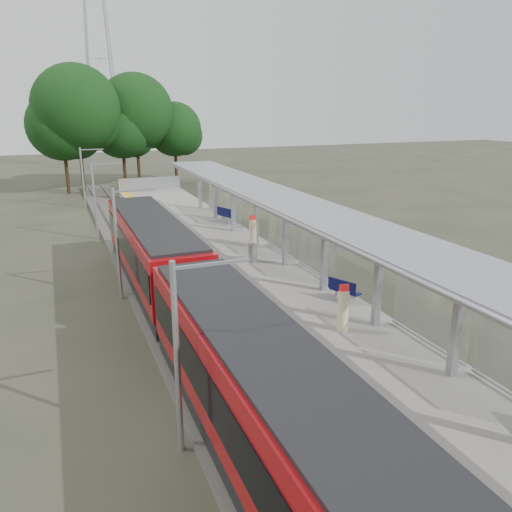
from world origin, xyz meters
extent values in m
cube|color=#59544C|center=(-4.50, 20.00, 0.12)|extent=(3.00, 70.00, 0.24)
cube|color=gray|center=(0.00, 20.00, 0.50)|extent=(6.00, 50.00, 1.00)
cube|color=gold|center=(-2.55, 20.00, 1.01)|extent=(0.60, 50.00, 0.02)
cube|color=#9EA0A5|center=(0.00, 44.95, 1.60)|extent=(6.00, 0.10, 1.20)
cube|color=black|center=(-4.50, 5.78, 0.65)|extent=(2.50, 13.50, 0.70)
cube|color=#9F0B10|center=(-4.50, 5.78, 2.25)|extent=(2.65, 13.50, 2.50)
cube|color=black|center=(-4.50, 5.78, 2.30)|extent=(2.72, 12.96, 1.20)
cube|color=black|center=(-4.50, 5.78, 3.55)|extent=(2.40, 12.82, 0.15)
cube|color=#0C5E7C|center=(-3.14, 5.78, 2.10)|extent=(0.04, 1.30, 2.00)
cube|color=black|center=(-4.50, 19.88, 0.65)|extent=(2.50, 13.50, 0.70)
cube|color=#9F0B10|center=(-4.50, 19.88, 2.25)|extent=(2.65, 13.50, 2.50)
cube|color=black|center=(-4.50, 19.88, 2.30)|extent=(2.72, 12.96, 1.20)
cube|color=black|center=(-4.50, 19.88, 3.55)|extent=(2.40, 12.83, 0.15)
cube|color=#0C5E7C|center=(-3.14, 19.88, 2.10)|extent=(0.04, 1.30, 2.00)
cylinder|color=black|center=(-4.50, 15.15, 0.35)|extent=(2.20, 0.70, 0.70)
cube|color=black|center=(-4.50, 12.83, 2.00)|extent=(2.30, 0.80, 2.40)
cube|color=#9EA0A5|center=(2.00, 6.00, 2.75)|extent=(0.25, 0.25, 3.50)
cube|color=#9EA0A5|center=(2.00, 10.00, 2.75)|extent=(0.25, 0.25, 3.50)
cube|color=#9EA0A5|center=(2.00, 14.00, 2.75)|extent=(0.25, 0.25, 3.50)
cube|color=#9EA0A5|center=(2.00, 18.00, 2.75)|extent=(0.25, 0.25, 3.50)
cube|color=#9EA0A5|center=(2.00, 22.00, 2.75)|extent=(0.25, 0.25, 3.50)
cube|color=#9EA0A5|center=(2.00, 26.00, 2.75)|extent=(0.25, 0.25, 3.50)
cube|color=#9EA0A5|center=(2.00, 30.00, 2.75)|extent=(0.25, 0.25, 3.50)
cube|color=#9EA0A5|center=(2.00, 34.00, 2.75)|extent=(0.25, 0.25, 3.50)
cube|color=gray|center=(1.60, 16.00, 4.58)|extent=(3.20, 38.00, 0.16)
cylinder|color=#9EA0A5|center=(0.05, 16.00, 4.50)|extent=(0.24, 38.00, 0.24)
cube|color=silver|center=(2.70, 8.00, 2.20)|extent=(0.05, 3.70, 2.20)
cube|color=silver|center=(2.70, 16.00, 2.20)|extent=(0.05, 3.70, 2.20)
cube|color=silver|center=(2.70, 20.00, 2.20)|extent=(0.05, 3.70, 2.20)
cube|color=silver|center=(2.70, 28.00, 2.20)|extent=(0.05, 3.70, 2.20)
cube|color=silver|center=(2.70, 32.00, 2.20)|extent=(0.05, 3.70, 2.20)
cylinder|color=#382316|center=(-7.38, 51.63, 2.33)|extent=(0.36, 0.36, 4.65)
sphere|color=#124116|center=(-7.38, 51.63, 6.98)|extent=(7.07, 7.07, 7.07)
cylinder|color=#382316|center=(-5.85, 51.25, 2.89)|extent=(0.36, 0.36, 5.79)
sphere|color=#124116|center=(-5.85, 51.25, 8.68)|extent=(8.80, 8.80, 8.80)
cylinder|color=#382316|center=(-1.22, 53.40, 2.21)|extent=(0.36, 0.36, 4.41)
sphere|color=#124116|center=(-1.22, 53.40, 6.62)|extent=(6.71, 6.71, 6.71)
cylinder|color=#382316|center=(0.48, 54.14, 2.76)|extent=(0.36, 0.36, 5.53)
sphere|color=#124116|center=(0.48, 54.14, 8.29)|extent=(8.40, 8.40, 8.40)
cylinder|color=#382316|center=(5.10, 55.32, 2.08)|extent=(0.36, 0.36, 4.17)
sphere|color=#124116|center=(5.10, 55.32, 6.25)|extent=(6.34, 6.34, 6.34)
cylinder|color=#9EA0A5|center=(-6.30, 7.00, 2.70)|extent=(0.16, 0.16, 5.40)
cube|color=#9EA0A5|center=(-5.30, 7.00, 5.20)|extent=(2.00, 0.08, 0.08)
cylinder|color=#9EA0A5|center=(-6.30, 19.00, 2.70)|extent=(0.16, 0.16, 5.40)
cube|color=#9EA0A5|center=(-5.30, 19.00, 5.20)|extent=(2.00, 0.08, 0.08)
cylinder|color=#9EA0A5|center=(-6.30, 31.00, 2.70)|extent=(0.16, 0.16, 5.40)
cube|color=#9EA0A5|center=(-5.30, 31.00, 5.20)|extent=(2.00, 0.08, 0.08)
cylinder|color=#9EA0A5|center=(-6.30, 43.00, 2.70)|extent=(0.16, 0.16, 5.40)
cube|color=#9EA0A5|center=(-5.30, 43.00, 5.20)|extent=(2.00, 0.08, 0.08)
cube|color=#0E1147|center=(2.26, 12.56, 1.41)|extent=(0.94, 1.42, 0.05)
cube|color=#0E1147|center=(2.07, 12.56, 1.69)|extent=(0.62, 1.27, 0.50)
cube|color=#9EA0A5|center=(2.26, 12.01, 1.20)|extent=(0.36, 0.20, 0.40)
cube|color=#9EA0A5|center=(2.26, 13.11, 1.20)|extent=(0.36, 0.20, 0.40)
cube|color=#0E1147|center=(2.40, 28.53, 1.46)|extent=(0.97, 1.59, 0.06)
cube|color=#0E1147|center=(2.19, 28.53, 1.77)|extent=(0.60, 1.45, 0.56)
cube|color=#9EA0A5|center=(2.40, 27.92, 1.22)|extent=(0.40, 0.20, 0.45)
cube|color=#9EA0A5|center=(2.40, 29.15, 1.22)|extent=(0.40, 0.20, 0.45)
cylinder|color=beige|center=(0.57, 10.04, 1.77)|extent=(0.41, 0.41, 1.54)
cube|color=red|center=(0.57, 10.04, 2.69)|extent=(0.36, 0.13, 0.26)
cylinder|color=beige|center=(1.71, 21.83, 1.80)|extent=(0.43, 0.43, 1.60)
cube|color=red|center=(1.71, 21.83, 2.76)|extent=(0.38, 0.13, 0.27)
cylinder|color=#9EA0A5|center=(0.63, 19.14, 1.49)|extent=(0.53, 0.53, 0.97)
camera|label=1|loc=(-8.74, -4.41, 9.02)|focal=35.00mm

